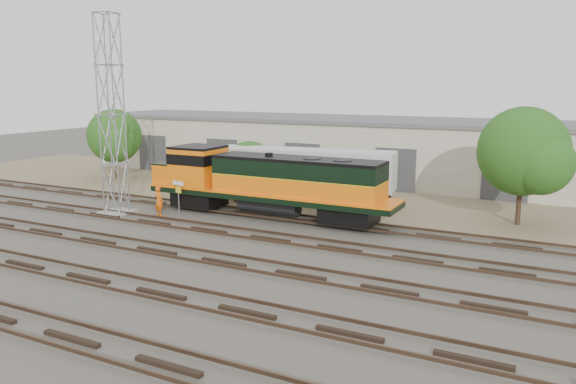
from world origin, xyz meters
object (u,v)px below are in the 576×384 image
at_px(worker, 159,201).
at_px(semi_trailer, 308,170).
at_px(locomotive, 265,181).
at_px(signal_tower, 112,119).

distance_m(worker, semi_trailer, 10.34).
bearing_deg(locomotive, signal_tower, -158.28).
xyz_separation_m(locomotive, worker, (-6.20, -2.75, -1.34)).
distance_m(locomotive, signal_tower, 10.38).
bearing_deg(semi_trailer, signal_tower, -147.43).
xyz_separation_m(worker, semi_trailer, (6.94, 7.52, 1.47)).
bearing_deg(semi_trailer, locomotive, -106.92).
xyz_separation_m(signal_tower, semi_trailer, (9.71, 8.34, -3.68)).
bearing_deg(semi_trailer, worker, -140.77).
distance_m(locomotive, semi_trailer, 4.83).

